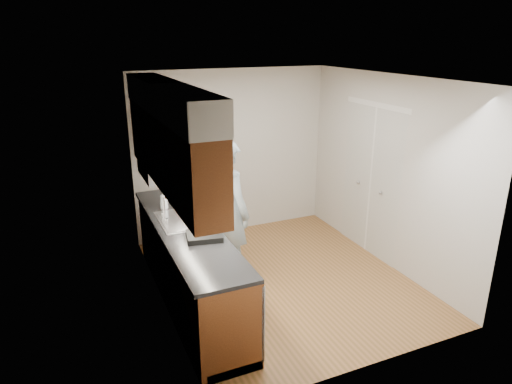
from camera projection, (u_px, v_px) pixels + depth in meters
floor at (283, 279)px, 5.80m from camera, size 3.50×3.50×0.00m
ceiling at (287, 78)px, 4.99m from camera, size 3.50×3.50×0.00m
wall_left at (158, 204)px, 4.83m from camera, size 0.02×3.50×2.50m
wall_right at (387, 172)px, 5.96m from camera, size 0.02×3.50×2.50m
wall_back at (232, 153)px, 6.91m from camera, size 3.00×0.02×2.50m
counter at (189, 263)px, 5.19m from camera, size 0.64×2.80×1.30m
upper_cabinets at (169, 137)px, 4.70m from camera, size 0.47×2.80×1.21m
closet_door at (370, 182)px, 6.29m from camera, size 0.02×1.22×2.05m
floor_mat at (230, 278)px, 5.82m from camera, size 0.61×0.92×0.02m
person at (228, 203)px, 5.48m from camera, size 0.70×0.84×2.04m
soap_bottle_a at (164, 200)px, 5.50m from camera, size 0.11×0.11×0.25m
soap_bottle_b at (177, 194)px, 5.78m from camera, size 0.11×0.11×0.19m
soda_can at (178, 203)px, 5.59m from camera, size 0.08×0.08×0.11m
dish_rack at (204, 236)px, 4.73m from camera, size 0.41×0.36×0.06m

